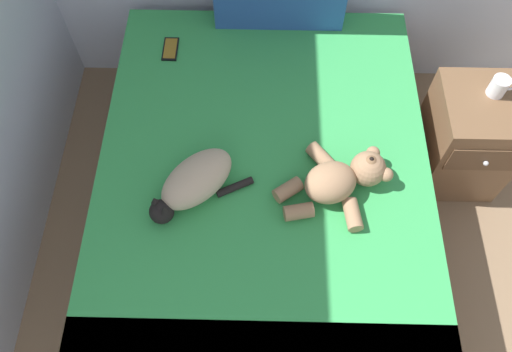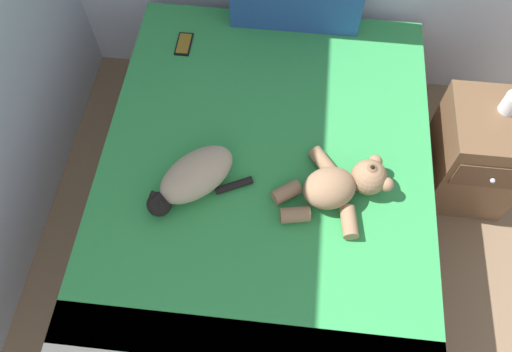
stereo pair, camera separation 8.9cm
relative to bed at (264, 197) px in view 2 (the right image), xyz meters
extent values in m
cube|color=brown|center=(0.00, 0.00, -0.11)|extent=(1.48, 1.93, 0.34)
cube|color=white|center=(0.00, 0.00, 0.16)|extent=(1.44, 1.88, 0.21)
cube|color=green|center=(0.00, 0.06, 0.28)|extent=(1.42, 1.74, 0.02)
ellipsoid|color=tan|center=(-0.27, -0.11, 0.36)|extent=(0.37, 0.38, 0.15)
sphere|color=black|center=(-0.40, -0.25, 0.34)|extent=(0.10, 0.10, 0.10)
cone|color=black|center=(-0.38, -0.27, 0.39)|extent=(0.04, 0.04, 0.04)
cone|color=black|center=(-0.42, -0.23, 0.39)|extent=(0.04, 0.04, 0.04)
cylinder|color=black|center=(-0.12, -0.11, 0.30)|extent=(0.16, 0.10, 0.03)
ellipsoid|color=black|center=(-0.36, -0.15, 0.31)|extent=(0.11, 0.11, 0.04)
ellipsoid|color=#937051|center=(0.27, -0.12, 0.36)|extent=(0.27, 0.25, 0.15)
sphere|color=#937051|center=(0.43, -0.05, 0.36)|extent=(0.15, 0.15, 0.15)
sphere|color=brown|center=(0.43, -0.05, 0.41)|extent=(0.06, 0.06, 0.06)
sphere|color=black|center=(0.43, -0.05, 0.43)|extent=(0.02, 0.02, 0.02)
sphere|color=#937051|center=(0.45, 0.02, 0.37)|extent=(0.06, 0.06, 0.06)
sphere|color=#937051|center=(0.49, -0.08, 0.37)|extent=(0.06, 0.06, 0.06)
cylinder|color=#937051|center=(0.24, 0.03, 0.32)|extent=(0.13, 0.14, 0.06)
cylinder|color=#937051|center=(0.10, -0.13, 0.32)|extent=(0.13, 0.12, 0.06)
cylinder|color=#937051|center=(0.36, -0.24, 0.32)|extent=(0.08, 0.14, 0.06)
cylinder|color=#937051|center=(0.14, -0.23, 0.32)|extent=(0.13, 0.08, 0.06)
cube|color=black|center=(-0.47, 0.66, 0.29)|extent=(0.07, 0.15, 0.01)
cube|color=olive|center=(-0.47, 0.66, 0.30)|extent=(0.06, 0.13, 0.00)
cube|color=brown|center=(1.02, 0.34, 0.02)|extent=(0.40, 0.41, 0.60)
cube|color=brown|center=(1.02, 0.13, 0.15)|extent=(0.34, 0.01, 0.17)
sphere|color=#B2B2B7|center=(1.02, 0.12, 0.15)|extent=(0.02, 0.02, 0.02)
cylinder|color=silver|center=(1.05, 0.39, 0.37)|extent=(0.08, 0.08, 0.09)
camera|label=1|loc=(-0.01, -1.10, 2.14)|focal=35.46mm
camera|label=2|loc=(0.08, -1.10, 2.14)|focal=35.46mm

